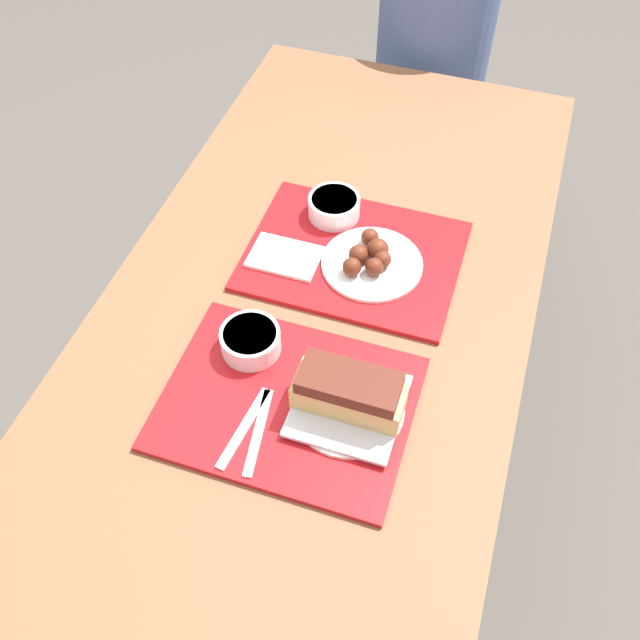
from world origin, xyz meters
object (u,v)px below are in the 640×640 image
(bowl_coleslaw_far, at_px, (334,206))
(wings_plate_far, at_px, (371,259))
(bowl_coleslaw_near, at_px, (250,340))
(tray_far, at_px, (354,256))
(brisket_sandwich_plate, at_px, (349,397))
(person_seated_across, at_px, (436,34))
(tray_near, at_px, (288,403))

(bowl_coleslaw_far, bearing_deg, wings_plate_far, -45.80)
(bowl_coleslaw_near, bearing_deg, tray_far, 69.22)
(brisket_sandwich_plate, xyz_separation_m, person_seated_across, (-0.13, 1.31, -0.06))
(wings_plate_far, bearing_deg, person_seated_across, 94.28)
(brisket_sandwich_plate, xyz_separation_m, wings_plate_far, (-0.06, 0.34, -0.02))
(bowl_coleslaw_near, bearing_deg, wings_plate_far, 60.92)
(brisket_sandwich_plate, distance_m, wings_plate_far, 0.35)
(wings_plate_far, xyz_separation_m, person_seated_across, (-0.07, 0.96, -0.04))
(bowl_coleslaw_far, distance_m, wings_plate_far, 0.17)
(brisket_sandwich_plate, bearing_deg, tray_near, -170.52)
(wings_plate_far, distance_m, person_seated_across, 0.97)
(bowl_coleslaw_near, bearing_deg, bowl_coleslaw_far, 84.66)
(tray_far, relative_size, brisket_sandwich_plate, 2.22)
(bowl_coleslaw_near, xyz_separation_m, person_seated_across, (0.08, 1.24, -0.05))
(brisket_sandwich_plate, height_order, person_seated_across, person_seated_across)
(brisket_sandwich_plate, bearing_deg, tray_far, 105.09)
(tray_near, relative_size, wings_plate_far, 2.10)
(brisket_sandwich_plate, relative_size, person_seated_across, 0.29)
(brisket_sandwich_plate, relative_size, wings_plate_far, 0.95)
(bowl_coleslaw_near, distance_m, person_seated_across, 1.24)
(bowl_coleslaw_near, bearing_deg, tray_near, -40.44)
(tray_near, relative_size, bowl_coleslaw_near, 3.92)
(tray_near, height_order, bowl_coleslaw_near, bowl_coleslaw_near)
(wings_plate_far, height_order, person_seated_across, person_seated_across)
(bowl_coleslaw_far, distance_m, person_seated_across, 0.85)
(tray_near, xyz_separation_m, bowl_coleslaw_far, (-0.07, 0.48, 0.03))
(tray_far, xyz_separation_m, wings_plate_far, (0.04, -0.02, 0.02))
(tray_near, bearing_deg, bowl_coleslaw_far, 97.86)
(tray_far, distance_m, person_seated_across, 0.95)
(brisket_sandwich_plate, bearing_deg, bowl_coleslaw_far, 110.44)
(bowl_coleslaw_far, bearing_deg, person_seated_across, 87.07)
(tray_near, bearing_deg, tray_far, 88.78)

